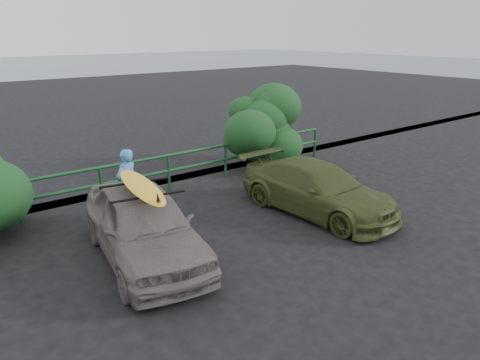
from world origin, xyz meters
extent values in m
plane|color=black|center=(0.00, 0.00, 0.00)|extent=(80.00, 80.00, 0.00)
imported|color=#675D5C|center=(-1.53, 1.53, 0.72)|extent=(2.44, 4.48, 1.45)
imported|color=#3A471F|center=(3.00, 1.16, 0.62)|extent=(1.96, 4.38, 1.25)
imported|color=#4487CC|center=(-0.86, 3.70, 0.86)|extent=(0.73, 0.61, 1.73)
ellipsoid|color=yellow|center=(-1.53, 1.53, 1.53)|extent=(0.95, 2.54, 0.07)
camera|label=1|loc=(-5.24, -6.26, 4.35)|focal=35.00mm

